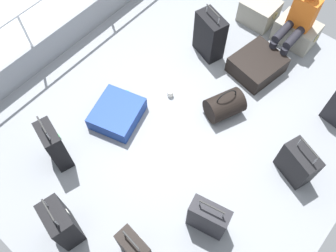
{
  "coord_description": "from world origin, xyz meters",
  "views": [
    {
      "loc": [
        1.39,
        -2.01,
        4.13
      ],
      "look_at": [
        -0.02,
        -0.35,
        0.25
      ],
      "focal_mm": 37.96,
      "sensor_mm": 36.0,
      "label": 1
    }
  ],
  "objects": [
    {
      "name": "ground_plane",
      "position": [
        0.0,
        0.0,
        -0.03
      ],
      "size": [
        4.4,
        5.2,
        0.06
      ],
      "primitive_type": "cube",
      "color": "gray"
    },
    {
      "name": "gunwale_port",
      "position": [
        -2.17,
        0.0,
        0.23
      ],
      "size": [
        0.06,
        5.2,
        0.45
      ],
      "primitive_type": "cube",
      "color": "gray",
      "rests_on": "ground_plane"
    },
    {
      "name": "railing_port",
      "position": [
        -2.17,
        0.0,
        0.78
      ],
      "size": [
        0.04,
        4.2,
        1.02
      ],
      "color": "silver",
      "rests_on": "ground_plane"
    },
    {
      "name": "sea_wake",
      "position": [
        -3.6,
        0.0,
        -0.34
      ],
      "size": [
        12.0,
        12.0,
        0.01
      ],
      "color": "#598C9E",
      "rests_on": "ground_plane"
    },
    {
      "name": "cargo_crate_0",
      "position": [
        -0.3,
        2.16,
        0.18
      ],
      "size": [
        0.56,
        0.45,
        0.37
      ],
      "color": "gray",
      "rests_on": "ground_plane"
    },
    {
      "name": "cargo_crate_1",
      "position": [
        0.36,
        2.16,
        0.18
      ],
      "size": [
        0.64,
        0.42,
        0.36
      ],
      "color": "gray",
      "rests_on": "ground_plane"
    },
    {
      "name": "passenger_seated",
      "position": [
        0.36,
        1.98,
        0.55
      ],
      "size": [
        0.34,
        0.66,
        1.06
      ],
      "color": "orange",
      "rests_on": "ground_plane"
    },
    {
      "name": "suitcase_0",
      "position": [
        0.69,
        -1.72,
        0.32
      ],
      "size": [
        0.36,
        0.21,
        0.77
      ],
      "color": "black",
      "rests_on": "ground_plane"
    },
    {
      "name": "suitcase_1",
      "position": [
        -0.84,
        -1.47,
        0.35
      ],
      "size": [
        0.41,
        0.29,
        0.86
      ],
      "color": "black",
      "rests_on": "ground_plane"
    },
    {
      "name": "suitcase_2",
      "position": [
        -0.71,
        -0.59,
        0.11
      ],
      "size": [
        0.73,
        0.77,
        0.21
      ],
      "color": "navy",
      "rests_on": "ground_plane"
    },
    {
      "name": "suitcase_3",
      "position": [
        1.48,
        0.26,
        0.26
      ],
      "size": [
        0.49,
        0.37,
        0.68
      ],
      "color": "black",
      "rests_on": "ground_plane"
    },
    {
      "name": "suitcase_5",
      "position": [
        0.25,
        1.29,
        0.13
      ],
      "size": [
        0.7,
        0.76,
        0.26
      ],
      "color": "black",
      "rests_on": "ground_plane"
    },
    {
      "name": "suitcase_6",
      "position": [
        -0.5,
        1.12,
        0.34
      ],
      "size": [
        0.5,
        0.38,
        0.81
      ],
      "color": "black",
      "rests_on": "ground_plane"
    },
    {
      "name": "suitcase_7",
      "position": [
        -0.07,
        -2.03,
        0.34
      ],
      "size": [
        0.44,
        0.32,
        0.85
      ],
      "color": "black",
      "rests_on": "ground_plane"
    },
    {
      "name": "suitcase_8",
      "position": [
        1.07,
        -0.96,
        0.29
      ],
      "size": [
        0.46,
        0.28,
        0.71
      ],
      "color": "black",
      "rests_on": "ground_plane"
    },
    {
      "name": "duffel_bag",
      "position": [
        0.32,
        0.4,
        0.18
      ],
      "size": [
        0.5,
        0.57,
        0.5
      ],
      "color": "black",
      "rests_on": "ground_plane"
    },
    {
      "name": "paper_cup",
      "position": [
        -0.41,
        0.15,
        0.05
      ],
      "size": [
        0.08,
        0.08,
        0.1
      ],
      "primitive_type": "cylinder",
      "color": "white",
      "rests_on": "ground_plane"
    }
  ]
}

